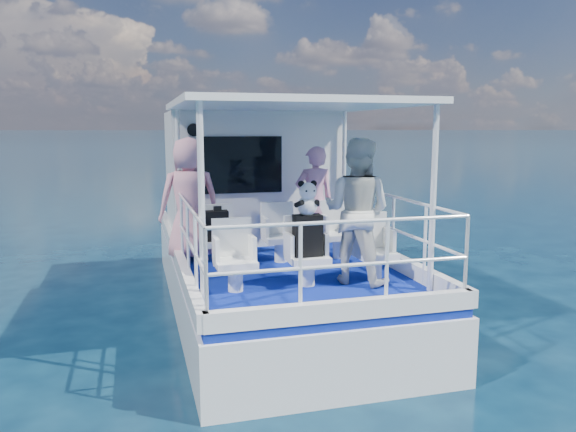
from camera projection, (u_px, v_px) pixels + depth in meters
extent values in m
plane|color=#061C30|center=(284.00, 325.00, 8.13)|extent=(2000.00, 2000.00, 0.00)
cube|color=white|center=(268.00, 305.00, 9.09)|extent=(3.00, 7.00, 1.60)
cube|color=navy|center=(268.00, 253.00, 8.95)|extent=(2.90, 6.90, 0.10)
cube|color=white|center=(251.00, 175.00, 10.02)|extent=(2.85, 2.00, 2.20)
cube|color=white|center=(288.00, 104.00, 7.46)|extent=(3.00, 3.20, 0.08)
cylinder|color=white|center=(202.00, 208.00, 5.85)|extent=(0.07, 0.07, 2.20)
cylinder|color=white|center=(433.00, 199.00, 6.56)|extent=(0.07, 0.07, 2.20)
cylinder|color=white|center=(179.00, 183.00, 8.61)|extent=(0.07, 0.07, 2.20)
cylinder|color=white|center=(344.00, 178.00, 9.32)|extent=(0.07, 0.07, 2.20)
cube|color=white|center=(219.00, 252.00, 7.92)|extent=(0.48, 0.46, 0.38)
cube|color=white|center=(281.00, 249.00, 8.16)|extent=(0.48, 0.46, 0.38)
cube|color=white|center=(339.00, 245.00, 8.39)|extent=(0.48, 0.46, 0.38)
cube|color=white|center=(235.00, 275.00, 6.68)|extent=(0.48, 0.46, 0.38)
cube|color=white|center=(307.00, 270.00, 6.92)|extent=(0.48, 0.46, 0.38)
cube|color=white|center=(375.00, 266.00, 7.15)|extent=(0.48, 0.46, 0.38)
imported|color=pink|center=(189.00, 199.00, 8.17)|extent=(0.71, 0.53, 1.80)
imported|color=#CC84A5|center=(314.00, 201.00, 8.54)|extent=(0.61, 0.41, 1.66)
imported|color=white|center=(357.00, 211.00, 6.97)|extent=(1.11, 1.10, 1.81)
cube|color=black|center=(217.00, 226.00, 7.78)|extent=(0.32, 0.18, 0.42)
cube|color=black|center=(308.00, 235.00, 6.82)|extent=(0.34, 0.19, 0.51)
cube|color=black|center=(217.00, 208.00, 7.74)|extent=(0.11, 0.07, 0.07)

